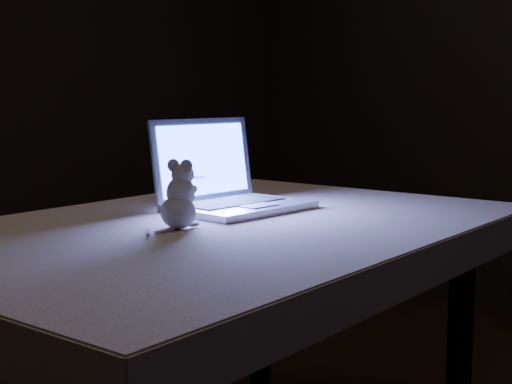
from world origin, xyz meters
TOP-DOWN VIEW (x-y plane):
  - table at (0.24, -0.01)m, footprint 1.57×1.23m
  - tablecloth at (0.19, 0.05)m, footprint 1.75×1.49m
  - laptop at (0.38, 0.12)m, footprint 0.39×0.36m
  - plush_mouse at (0.12, -0.02)m, footprint 0.16×0.16m

SIDE VIEW (x-z plane):
  - table at x=0.24m, z-range 0.00..0.74m
  - tablecloth at x=0.19m, z-range 0.66..0.75m
  - plush_mouse at x=0.12m, z-range 0.75..0.90m
  - laptop at x=0.38m, z-range 0.75..0.99m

